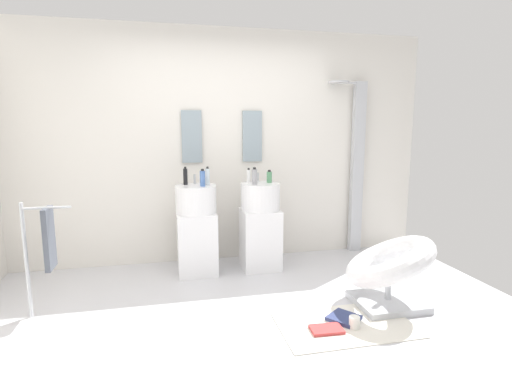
{
  "coord_description": "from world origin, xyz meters",
  "views": [
    {
      "loc": [
        -0.64,
        -2.92,
        1.54
      ],
      "look_at": [
        0.15,
        0.55,
        0.95
      ],
      "focal_mm": 28.17,
      "sensor_mm": 36.0,
      "label": 1
    }
  ],
  "objects": [
    {
      "name": "ground_plane",
      "position": [
        0.0,
        0.0,
        -0.02
      ],
      "size": [
        4.8,
        3.6,
        0.04
      ],
      "primitive_type": "cube",
      "color": "silver"
    },
    {
      "name": "rear_partition",
      "position": [
        0.0,
        1.65,
        1.3
      ],
      "size": [
        4.8,
        0.1,
        2.6
      ],
      "primitive_type": "cube",
      "color": "silver",
      "rests_on": "ground_plane"
    },
    {
      "name": "pedestal_sink_left",
      "position": [
        -0.34,
        1.18,
        0.48
      ],
      "size": [
        0.42,
        0.42,
        1.03
      ],
      "color": "white",
      "rests_on": "ground_plane"
    },
    {
      "name": "pedestal_sink_right",
      "position": [
        0.34,
        1.18,
        0.48
      ],
      "size": [
        0.42,
        0.42,
        1.03
      ],
      "color": "white",
      "rests_on": "ground_plane"
    },
    {
      "name": "vanity_mirror_left",
      "position": [
        -0.34,
        1.58,
        1.42
      ],
      "size": [
        0.22,
        0.03,
        0.57
      ],
      "primitive_type": "cube",
      "color": "#8C9EA8"
    },
    {
      "name": "vanity_mirror_right",
      "position": [
        0.34,
        1.58,
        1.42
      ],
      "size": [
        0.22,
        0.03,
        0.57
      ],
      "primitive_type": "cube",
      "color": "#8C9EA8"
    },
    {
      "name": "shower_column",
      "position": [
        1.62,
        1.53,
        1.08
      ],
      "size": [
        0.49,
        0.24,
        2.05
      ],
      "color": "#B7BABF",
      "rests_on": "ground_plane"
    },
    {
      "name": "lounge_chair",
      "position": [
        1.2,
        0.02,
        0.35
      ],
      "size": [
        1.06,
        1.06,
        0.65
      ],
      "color": "#B7BABF",
      "rests_on": "ground_plane"
    },
    {
      "name": "towel_rack",
      "position": [
        -1.59,
        0.47,
        0.63
      ],
      "size": [
        0.37,
        0.22,
        0.95
      ],
      "color": "#B7BABF",
      "rests_on": "ground_plane"
    },
    {
      "name": "area_rug",
      "position": [
        0.69,
        -0.23,
        0.01
      ],
      "size": [
        1.04,
        0.64,
        0.01
      ],
      "primitive_type": "cube",
      "color": "white",
      "rests_on": "ground_plane"
    },
    {
      "name": "magazine_red",
      "position": [
        0.5,
        -0.29,
        0.02
      ],
      "size": [
        0.25,
        0.17,
        0.02
      ],
      "primitive_type": "cube",
      "rotation": [
        0.0,
        0.0,
        -0.05
      ],
      "color": "#B73838",
      "rests_on": "area_rug"
    },
    {
      "name": "magazine_navy",
      "position": [
        0.71,
        -0.16,
        0.02
      ],
      "size": [
        0.31,
        0.31,
        0.03
      ],
      "primitive_type": "cube",
      "rotation": [
        0.0,
        0.0,
        0.64
      ],
      "color": "navy",
      "rests_on": "area_rug"
    },
    {
      "name": "coffee_mug",
      "position": [
        0.73,
        -0.3,
        0.06
      ],
      "size": [
        0.08,
        0.08,
        0.09
      ],
      "primitive_type": "cylinder",
      "color": "white",
      "rests_on": "area_rug"
    },
    {
      "name": "soap_bottle_clear",
      "position": [
        -0.22,
        1.18,
        1.02
      ],
      "size": [
        0.04,
        0.04,
        0.19
      ],
      "color": "silver",
      "rests_on": "pedestal_sink_left"
    },
    {
      "name": "soap_bottle_green",
      "position": [
        0.45,
        1.21,
        1.0
      ],
      "size": [
        0.06,
        0.06,
        0.14
      ],
      "color": "#59996B",
      "rests_on": "pedestal_sink_right"
    },
    {
      "name": "soap_bottle_black",
      "position": [
        -0.44,
        1.26,
        1.02
      ],
      "size": [
        0.04,
        0.04,
        0.19
      ],
      "color": "black",
      "rests_on": "pedestal_sink_left"
    },
    {
      "name": "soap_bottle_grey",
      "position": [
        0.26,
        1.1,
        1.02
      ],
      "size": [
        0.06,
        0.06,
        0.18
      ],
      "color": "#99999E",
      "rests_on": "pedestal_sink_right"
    },
    {
      "name": "soap_bottle_blue",
      "position": [
        -0.28,
        1.1,
        1.02
      ],
      "size": [
        0.05,
        0.05,
        0.18
      ],
      "color": "#4C72B7",
      "rests_on": "pedestal_sink_left"
    },
    {
      "name": "soap_bottle_white",
      "position": [
        0.23,
        1.27,
        1.01
      ],
      "size": [
        0.04,
        0.04,
        0.16
      ],
      "color": "white",
      "rests_on": "pedestal_sink_right"
    }
  ]
}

